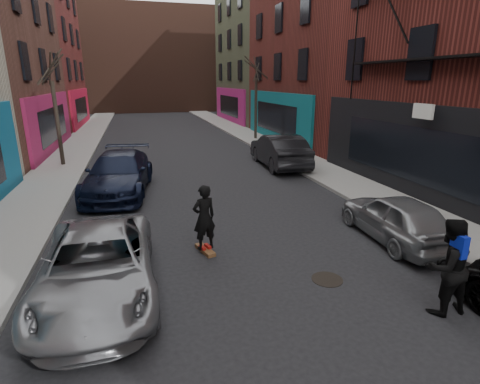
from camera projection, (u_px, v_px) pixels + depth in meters
sidewalk_left at (88, 134)px, 30.49m from camera, size 2.50×84.00×0.13m
sidewalk_right at (236, 129)px, 33.69m from camera, size 2.50×84.00×0.13m
buildings_right at (430, 10)px, 20.34m from camera, size 12.00×56.00×16.00m
building_far at (148, 61)px, 54.11m from camera, size 40.00×10.00×14.00m
tree_left_far at (54, 100)px, 18.48m from camera, size 2.00×2.00×6.50m
tree_right_far at (256, 91)px, 27.14m from camera, size 2.00×2.00×6.80m
parked_left_far at (98, 265)px, 7.64m from camera, size 2.26×4.89×1.36m
parked_left_end at (119, 174)px, 14.67m from camera, size 2.97×5.73×1.59m
parked_right_far at (396, 218)px, 10.33m from camera, size 1.75×3.97×1.33m
parked_right_end at (279, 151)px, 19.22m from camera, size 2.00×5.17×1.68m
skateboard at (205, 250)px, 9.77m from camera, size 0.44×0.83×0.10m
skateboarder at (204, 217)px, 9.51m from camera, size 0.72×0.57×1.71m
pedestrian at (447, 266)px, 7.00m from camera, size 0.94×0.73×1.91m
manhole at (327, 279)px, 8.42m from camera, size 0.79×0.79×0.01m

